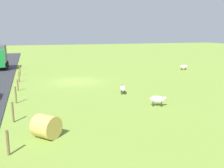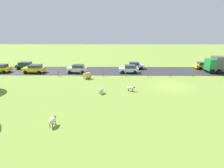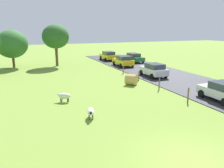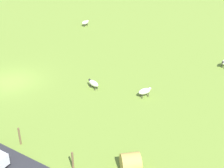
{
  "view_description": "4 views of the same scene",
  "coord_description": "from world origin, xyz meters",
  "px_view_note": "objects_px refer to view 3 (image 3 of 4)",
  "views": [
    {
      "loc": [
        4.61,
        26.0,
        5.09
      ],
      "look_at": [
        -1.65,
        7.02,
        0.99
      ],
      "focal_mm": 40.74,
      "sensor_mm": 36.0,
      "label": 1
    },
    {
      "loc": [
        -27.36,
        9.0,
        8.56
      ],
      "look_at": [
        -1.41,
        9.31,
        0.65
      ],
      "focal_mm": 29.02,
      "sensor_mm": 36.0,
      "label": 2
    },
    {
      "loc": [
        -6.87,
        -7.27,
        5.97
      ],
      "look_at": [
        0.9,
        11.76,
        0.86
      ],
      "focal_mm": 36.4,
      "sensor_mm": 36.0,
      "label": 3
    },
    {
      "loc": [
        16.39,
        20.43,
        13.17
      ],
      "look_at": [
        -2.83,
        8.35,
        0.87
      ],
      "focal_mm": 52.32,
      "sensor_mm": 36.0,
      "label": 4
    }
  ],
  "objects_px": {
    "sheep_2": "(64,96)",
    "sheep_3": "(91,112)",
    "hay_bale_0": "(131,80)",
    "tree_2": "(12,44)",
    "car_4": "(154,70)",
    "tree_0": "(56,37)",
    "car_6": "(123,61)",
    "car_2": "(223,91)",
    "car_0": "(134,57)",
    "car_5": "(108,56)"
  },
  "relations": [
    {
      "from": "sheep_3",
      "to": "tree_2",
      "type": "relative_size",
      "value": 0.22
    },
    {
      "from": "sheep_3",
      "to": "car_5",
      "type": "xyz_separation_m",
      "value": [
        11.26,
        25.7,
        0.44
      ]
    },
    {
      "from": "sheep_3",
      "to": "car_2",
      "type": "height_order",
      "value": "car_2"
    },
    {
      "from": "sheep_3",
      "to": "car_5",
      "type": "height_order",
      "value": "car_5"
    },
    {
      "from": "tree_0",
      "to": "car_6",
      "type": "bearing_deg",
      "value": -24.65
    },
    {
      "from": "car_0",
      "to": "car_4",
      "type": "xyz_separation_m",
      "value": [
        -3.57,
        -12.04,
        0.05
      ]
    },
    {
      "from": "sheep_2",
      "to": "car_6",
      "type": "bearing_deg",
      "value": 49.99
    },
    {
      "from": "sheep_2",
      "to": "car_5",
      "type": "bearing_deg",
      "value": 60.31
    },
    {
      "from": "tree_2",
      "to": "car_6",
      "type": "height_order",
      "value": "tree_2"
    },
    {
      "from": "car_2",
      "to": "car_6",
      "type": "height_order",
      "value": "car_6"
    },
    {
      "from": "sheep_2",
      "to": "hay_bale_0",
      "type": "bearing_deg",
      "value": 21.71
    },
    {
      "from": "tree_0",
      "to": "car_4",
      "type": "relative_size",
      "value": 1.64
    },
    {
      "from": "sheep_2",
      "to": "hay_bale_0",
      "type": "relative_size",
      "value": 1.02
    },
    {
      "from": "tree_2",
      "to": "car_4",
      "type": "xyz_separation_m",
      "value": [
        16.2,
        -13.94,
        -2.67
      ]
    },
    {
      "from": "sheep_3",
      "to": "tree_0",
      "type": "xyz_separation_m",
      "value": [
        1.38,
        22.96,
        4.14
      ]
    },
    {
      "from": "car_2",
      "to": "tree_0",
      "type": "bearing_deg",
      "value": 112.71
    },
    {
      "from": "sheep_3",
      "to": "hay_bale_0",
      "type": "height_order",
      "value": "hay_bale_0"
    },
    {
      "from": "sheep_3",
      "to": "car_6",
      "type": "height_order",
      "value": "car_6"
    },
    {
      "from": "hay_bale_0",
      "to": "car_2",
      "type": "distance_m",
      "value": 9.04
    },
    {
      "from": "sheep_3",
      "to": "car_5",
      "type": "relative_size",
      "value": 0.3
    },
    {
      "from": "hay_bale_0",
      "to": "car_6",
      "type": "xyz_separation_m",
      "value": [
        4.29,
        11.25,
        0.34
      ]
    },
    {
      "from": "car_4",
      "to": "car_6",
      "type": "distance_m",
      "value": 8.67
    },
    {
      "from": "sheep_3",
      "to": "car_4",
      "type": "distance_m",
      "value": 14.9
    },
    {
      "from": "tree_0",
      "to": "tree_2",
      "type": "height_order",
      "value": "tree_0"
    },
    {
      "from": "tree_2",
      "to": "car_2",
      "type": "xyz_separation_m",
      "value": [
        16.26,
        -24.37,
        -2.7
      ]
    },
    {
      "from": "sheep_3",
      "to": "car_4",
      "type": "relative_size",
      "value": 0.32
    },
    {
      "from": "car_5",
      "to": "tree_2",
      "type": "bearing_deg",
      "value": -173.34
    },
    {
      "from": "tree_2",
      "to": "car_5",
      "type": "height_order",
      "value": "tree_2"
    },
    {
      "from": "sheep_2",
      "to": "tree_0",
      "type": "xyz_separation_m",
      "value": [
        2.38,
        18.76,
        4.1
      ]
    },
    {
      "from": "sheep_2",
      "to": "car_5",
      "type": "relative_size",
      "value": 0.28
    },
    {
      "from": "sheep_2",
      "to": "car_0",
      "type": "distance_m",
      "value": 23.69
    },
    {
      "from": "tree_0",
      "to": "car_5",
      "type": "distance_m",
      "value": 10.9
    },
    {
      "from": "tree_2",
      "to": "hay_bale_0",
      "type": "bearing_deg",
      "value": -54.52
    },
    {
      "from": "sheep_3",
      "to": "tree_0",
      "type": "height_order",
      "value": "tree_0"
    },
    {
      "from": "car_0",
      "to": "car_4",
      "type": "height_order",
      "value": "car_4"
    },
    {
      "from": "sheep_3",
      "to": "tree_0",
      "type": "bearing_deg",
      "value": 86.57
    },
    {
      "from": "car_0",
      "to": "car_4",
      "type": "bearing_deg",
      "value": -106.52
    },
    {
      "from": "sheep_2",
      "to": "tree_2",
      "type": "relative_size",
      "value": 0.2
    },
    {
      "from": "car_5",
      "to": "car_2",
      "type": "bearing_deg",
      "value": -90.08
    },
    {
      "from": "tree_0",
      "to": "car_2",
      "type": "bearing_deg",
      "value": -67.29
    },
    {
      "from": "tree_2",
      "to": "car_4",
      "type": "bearing_deg",
      "value": -40.71
    },
    {
      "from": "tree_0",
      "to": "car_2",
      "type": "distance_m",
      "value": 25.78
    },
    {
      "from": "tree_0",
      "to": "car_6",
      "type": "xyz_separation_m",
      "value": [
        9.66,
        -4.43,
        -3.7
      ]
    },
    {
      "from": "car_0",
      "to": "tree_0",
      "type": "bearing_deg",
      "value": 175.46
    },
    {
      "from": "sheep_3",
      "to": "car_0",
      "type": "bearing_deg",
      "value": 56.07
    },
    {
      "from": "sheep_2",
      "to": "sheep_3",
      "type": "height_order",
      "value": "sheep_2"
    },
    {
      "from": "hay_bale_0",
      "to": "car_6",
      "type": "bearing_deg",
      "value": 69.11
    },
    {
      "from": "hay_bale_0",
      "to": "car_5",
      "type": "xyz_separation_m",
      "value": [
        4.52,
        18.43,
        0.34
      ]
    },
    {
      "from": "car_4",
      "to": "car_5",
      "type": "xyz_separation_m",
      "value": [
        0.1,
        15.84,
        0.0
      ]
    },
    {
      "from": "car_2",
      "to": "tree_2",
      "type": "bearing_deg",
      "value": 123.72
    }
  ]
}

